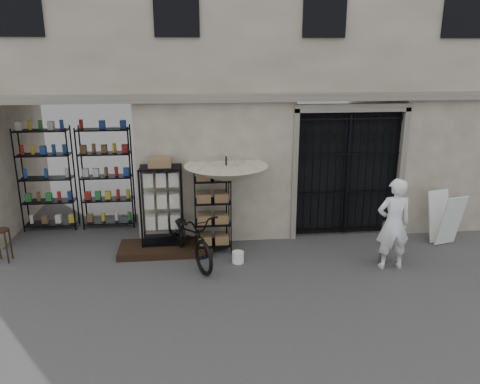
{
  "coord_description": "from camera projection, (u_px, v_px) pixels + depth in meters",
  "views": [
    {
      "loc": [
        -1.81,
        -7.94,
        4.17
      ],
      "look_at": [
        -0.8,
        1.4,
        1.35
      ],
      "focal_mm": 35.0,
      "sensor_mm": 36.0,
      "label": 1
    }
  ],
  "objects": [
    {
      "name": "wooden_stool",
      "position": [
        3.0,
        245.0,
        9.6
      ],
      "size": [
        0.35,
        0.35,
        0.7
      ],
      "rotation": [
        0.0,
        0.0,
        0.04
      ],
      "color": "black",
      "rests_on": "ground"
    },
    {
      "name": "display_cabinet",
      "position": [
        162.0,
        209.0,
        10.08
      ],
      "size": [
        0.94,
        0.68,
        1.85
      ],
      "rotation": [
        0.0,
        0.0,
        0.19
      ],
      "color": "black",
      "rests_on": "step_platform"
    },
    {
      "name": "wire_rack",
      "position": [
        213.0,
        214.0,
        10.04
      ],
      "size": [
        0.78,
        0.58,
        1.7
      ],
      "rotation": [
        0.0,
        0.0,
        -0.06
      ],
      "color": "black",
      "rests_on": "ground"
    },
    {
      "name": "main_building",
      "position": [
        261.0,
        38.0,
        11.46
      ],
      "size": [
        14.0,
        4.0,
        9.0
      ],
      "primitive_type": "cube",
      "color": "#B1A593",
      "rests_on": "ground"
    },
    {
      "name": "step_platform",
      "position": [
        166.0,
        248.0,
        10.15
      ],
      "size": [
        2.0,
        0.9,
        0.15
      ],
      "primitive_type": "cube",
      "color": "black",
      "rests_on": "ground"
    },
    {
      "name": "easel_sign",
      "position": [
        445.0,
        218.0,
        10.45
      ],
      "size": [
        0.69,
        0.75,
        1.16
      ],
      "rotation": [
        0.0,
        0.0,
        0.25
      ],
      "color": "silver",
      "rests_on": "ground"
    },
    {
      "name": "market_umbrella",
      "position": [
        226.0,
        169.0,
        9.8
      ],
      "size": [
        1.81,
        1.83,
        2.51
      ],
      "rotation": [
        0.0,
        0.0,
        -0.2
      ],
      "color": "black",
      "rests_on": "ground"
    },
    {
      "name": "shop_recess",
      "position": [
        73.0,
        173.0,
        10.71
      ],
      "size": [
        3.0,
        1.7,
        3.0
      ],
      "primitive_type": "cube",
      "color": "black",
      "rests_on": "ground"
    },
    {
      "name": "steel_bollard",
      "position": [
        384.0,
        242.0,
        9.56
      ],
      "size": [
        0.19,
        0.19,
        0.88
      ],
      "primitive_type": "cylinder",
      "rotation": [
        0.0,
        0.0,
        0.2
      ],
      "color": "slate",
      "rests_on": "ground"
    },
    {
      "name": "shop_shelving",
      "position": [
        77.0,
        178.0,
        11.26
      ],
      "size": [
        2.7,
        0.5,
        2.5
      ],
      "primitive_type": "cube",
      "color": "black",
      "rests_on": "ground"
    },
    {
      "name": "bicycle",
      "position": [
        190.0,
        261.0,
        9.72
      ],
      "size": [
        1.12,
        1.31,
        2.11
      ],
      "primitive_type": "imported",
      "rotation": [
        0.0,
        0.0,
        0.41
      ],
      "color": "black",
      "rests_on": "ground"
    },
    {
      "name": "white_bucket",
      "position": [
        238.0,
        257.0,
        9.62
      ],
      "size": [
        0.26,
        0.26,
        0.24
      ],
      "primitive_type": "cylinder",
      "rotation": [
        0.0,
        0.0,
        0.05
      ],
      "color": "white",
      "rests_on": "ground"
    },
    {
      "name": "shopkeeper",
      "position": [
        389.0,
        267.0,
        9.44
      ],
      "size": [
        0.7,
        1.87,
        0.44
      ],
      "primitive_type": "imported",
      "rotation": [
        0.0,
        0.0,
        3.13
      ],
      "color": "white",
      "rests_on": "ground"
    },
    {
      "name": "ground",
      "position": [
        289.0,
        279.0,
        8.94
      ],
      "size": [
        80.0,
        80.0,
        0.0
      ],
      "primitive_type": "plane",
      "color": "black",
      "rests_on": "ground"
    },
    {
      "name": "iron_gate",
      "position": [
        345.0,
        172.0,
        10.86
      ],
      "size": [
        2.5,
        0.21,
        3.0
      ],
      "color": "black",
      "rests_on": "ground"
    }
  ]
}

